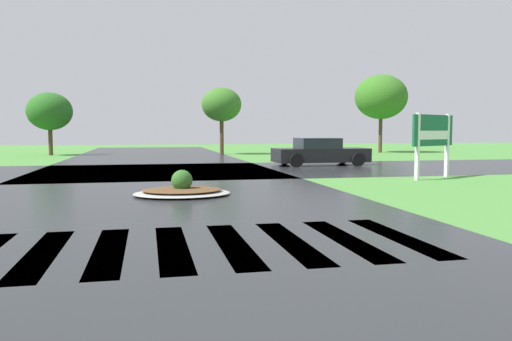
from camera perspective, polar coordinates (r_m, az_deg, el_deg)
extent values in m
cube|color=#232628|center=(12.49, -10.42, -3.44)|extent=(10.08, 80.00, 0.01)
cube|color=#232628|center=(21.86, -11.15, -0.06)|extent=(90.00, 9.07, 0.01)
cube|color=white|center=(7.80, -22.79, -8.54)|extent=(0.45, 3.12, 0.01)
cube|color=white|center=(7.69, -16.11, -8.56)|extent=(0.45, 3.12, 0.01)
cube|color=white|center=(7.67, -9.32, -8.46)|extent=(0.45, 3.12, 0.01)
cube|color=white|center=(7.76, -2.60, -8.25)|extent=(0.45, 3.12, 0.01)
cube|color=white|center=(7.96, 3.86, -7.94)|extent=(0.45, 3.12, 0.01)
cube|color=white|center=(8.25, 9.94, -7.56)|extent=(0.45, 3.12, 0.01)
cube|color=white|center=(8.62, 15.54, -7.13)|extent=(0.45, 3.12, 0.01)
cube|color=white|center=(20.09, 20.61, 2.64)|extent=(0.16, 0.16, 2.32)
cube|color=white|center=(18.38, 17.63, 2.57)|extent=(0.16, 0.16, 2.32)
cube|color=#145938|center=(19.22, 19.23, 4.27)|extent=(2.27, 1.28, 1.11)
cube|color=white|center=(19.22, 19.21, 3.77)|extent=(1.74, 1.00, 0.31)
ellipsoid|color=#9E9B93|center=(13.60, -8.28, -2.53)|extent=(2.55, 2.04, 0.12)
ellipsoid|color=brown|center=(13.59, -8.28, -2.15)|extent=(2.09, 1.68, 0.10)
sphere|color=#2D6023|center=(13.57, -8.30, -1.11)|extent=(0.56, 0.56, 0.56)
cube|color=black|center=(25.25, 7.24, 1.73)|extent=(4.65, 1.97, 0.67)
cube|color=#1E232B|center=(25.17, 6.90, 3.06)|extent=(2.04, 1.67, 0.51)
cylinder|color=black|center=(26.73, 9.64, 1.46)|extent=(0.65, 0.24, 0.64)
cylinder|color=black|center=(24.99, 11.37, 1.23)|extent=(0.65, 0.24, 0.64)
cylinder|color=black|center=(25.65, 3.21, 1.39)|extent=(0.65, 0.24, 0.64)
cylinder|color=black|center=(23.83, 4.55, 1.15)|extent=(0.65, 0.24, 0.64)
cylinder|color=#4C3823|center=(37.71, -22.02, 3.07)|extent=(0.28, 0.28, 1.95)
ellipsoid|color=#26601F|center=(37.72, -22.12, 6.16)|extent=(3.03, 3.03, 2.57)
cylinder|color=#4C3823|center=(36.57, -3.86, 3.83)|extent=(0.28, 0.28, 2.56)
ellipsoid|color=#376D23|center=(36.61, -3.88, 7.39)|extent=(2.83, 2.83, 2.40)
cylinder|color=#4C3823|center=(40.64, 13.76, 4.00)|extent=(0.28, 0.28, 2.88)
ellipsoid|color=#346C1F|center=(40.72, 13.83, 8.01)|extent=(4.02, 4.02, 3.41)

